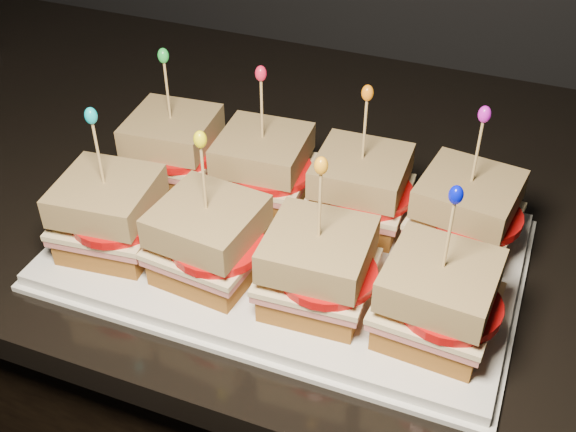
% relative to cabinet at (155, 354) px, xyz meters
% --- Properties ---
extents(cabinet, '(2.48, 0.68, 0.83)m').
position_rel_cabinet_xyz_m(cabinet, '(0.00, 0.00, 0.00)').
color(cabinet, black).
rests_on(cabinet, ground).
extents(granite_slab, '(2.52, 0.72, 0.03)m').
position_rel_cabinet_xyz_m(granite_slab, '(0.00, 0.00, 0.43)').
color(granite_slab, black).
rests_on(granite_slab, cabinet).
extents(platter, '(0.47, 0.29, 0.02)m').
position_rel_cabinet_xyz_m(platter, '(0.31, -0.15, 0.45)').
color(platter, white).
rests_on(platter, granite_slab).
extents(platter_rim, '(0.48, 0.30, 0.01)m').
position_rel_cabinet_xyz_m(platter_rim, '(0.31, -0.15, 0.45)').
color(platter_rim, white).
rests_on(platter_rim, granite_slab).
extents(sandwich_0_bread_bot, '(0.10, 0.10, 0.03)m').
position_rel_cabinet_xyz_m(sandwich_0_bread_bot, '(0.14, -0.09, 0.48)').
color(sandwich_0_bread_bot, brown).
rests_on(sandwich_0_bread_bot, platter).
extents(sandwich_0_ham, '(0.11, 0.10, 0.01)m').
position_rel_cabinet_xyz_m(sandwich_0_ham, '(0.14, -0.09, 0.49)').
color(sandwich_0_ham, '#C75D57').
rests_on(sandwich_0_ham, sandwich_0_bread_bot).
extents(sandwich_0_cheese, '(0.11, 0.11, 0.01)m').
position_rel_cabinet_xyz_m(sandwich_0_cheese, '(0.14, -0.09, 0.50)').
color(sandwich_0_cheese, beige).
rests_on(sandwich_0_cheese, sandwich_0_ham).
extents(sandwich_0_tomato, '(0.09, 0.09, 0.01)m').
position_rel_cabinet_xyz_m(sandwich_0_tomato, '(0.15, -0.09, 0.51)').
color(sandwich_0_tomato, '#BF0B0B').
rests_on(sandwich_0_tomato, sandwich_0_cheese).
extents(sandwich_0_bread_top, '(0.10, 0.10, 0.03)m').
position_rel_cabinet_xyz_m(sandwich_0_bread_top, '(0.14, -0.09, 0.53)').
color(sandwich_0_bread_top, '#522B0F').
rests_on(sandwich_0_bread_top, sandwich_0_tomato).
extents(sandwich_0_pick, '(0.00, 0.00, 0.09)m').
position_rel_cabinet_xyz_m(sandwich_0_pick, '(0.14, -0.09, 0.57)').
color(sandwich_0_pick, tan).
rests_on(sandwich_0_pick, sandwich_0_bread_top).
extents(sandwich_0_frill, '(0.01, 0.01, 0.02)m').
position_rel_cabinet_xyz_m(sandwich_0_frill, '(0.14, -0.09, 0.62)').
color(sandwich_0_frill, green).
rests_on(sandwich_0_frill, sandwich_0_pick).
extents(sandwich_1_bread_bot, '(0.10, 0.10, 0.03)m').
position_rel_cabinet_xyz_m(sandwich_1_bread_bot, '(0.25, -0.09, 0.48)').
color(sandwich_1_bread_bot, brown).
rests_on(sandwich_1_bread_bot, platter).
extents(sandwich_1_ham, '(0.11, 0.10, 0.01)m').
position_rel_cabinet_xyz_m(sandwich_1_ham, '(0.25, -0.09, 0.49)').
color(sandwich_1_ham, '#C75D57').
rests_on(sandwich_1_ham, sandwich_1_bread_bot).
extents(sandwich_1_cheese, '(0.11, 0.10, 0.01)m').
position_rel_cabinet_xyz_m(sandwich_1_cheese, '(0.25, -0.09, 0.50)').
color(sandwich_1_cheese, beige).
rests_on(sandwich_1_cheese, sandwich_1_ham).
extents(sandwich_1_tomato, '(0.09, 0.09, 0.01)m').
position_rel_cabinet_xyz_m(sandwich_1_tomato, '(0.26, -0.09, 0.51)').
color(sandwich_1_tomato, '#BF0B0B').
rests_on(sandwich_1_tomato, sandwich_1_cheese).
extents(sandwich_1_bread_top, '(0.10, 0.10, 0.03)m').
position_rel_cabinet_xyz_m(sandwich_1_bread_top, '(0.25, -0.09, 0.53)').
color(sandwich_1_bread_top, '#522B0F').
rests_on(sandwich_1_bread_top, sandwich_1_tomato).
extents(sandwich_1_pick, '(0.00, 0.00, 0.09)m').
position_rel_cabinet_xyz_m(sandwich_1_pick, '(0.25, -0.09, 0.57)').
color(sandwich_1_pick, tan).
rests_on(sandwich_1_pick, sandwich_1_bread_top).
extents(sandwich_1_frill, '(0.01, 0.01, 0.02)m').
position_rel_cabinet_xyz_m(sandwich_1_frill, '(0.25, -0.09, 0.62)').
color(sandwich_1_frill, red).
rests_on(sandwich_1_frill, sandwich_1_pick).
extents(sandwich_2_bread_bot, '(0.09, 0.09, 0.03)m').
position_rel_cabinet_xyz_m(sandwich_2_bread_bot, '(0.36, -0.09, 0.48)').
color(sandwich_2_bread_bot, brown).
rests_on(sandwich_2_bread_bot, platter).
extents(sandwich_2_ham, '(0.10, 0.10, 0.01)m').
position_rel_cabinet_xyz_m(sandwich_2_ham, '(0.36, -0.09, 0.49)').
color(sandwich_2_ham, '#C75D57').
rests_on(sandwich_2_ham, sandwich_2_bread_bot).
extents(sandwich_2_cheese, '(0.11, 0.10, 0.01)m').
position_rel_cabinet_xyz_m(sandwich_2_cheese, '(0.36, -0.09, 0.50)').
color(sandwich_2_cheese, beige).
rests_on(sandwich_2_cheese, sandwich_2_ham).
extents(sandwich_2_tomato, '(0.09, 0.09, 0.01)m').
position_rel_cabinet_xyz_m(sandwich_2_tomato, '(0.37, -0.09, 0.51)').
color(sandwich_2_tomato, '#BF0B0B').
rests_on(sandwich_2_tomato, sandwich_2_cheese).
extents(sandwich_2_bread_top, '(0.10, 0.10, 0.03)m').
position_rel_cabinet_xyz_m(sandwich_2_bread_top, '(0.36, -0.09, 0.53)').
color(sandwich_2_bread_top, '#522B0F').
rests_on(sandwich_2_bread_top, sandwich_2_tomato).
extents(sandwich_2_pick, '(0.00, 0.00, 0.09)m').
position_rel_cabinet_xyz_m(sandwich_2_pick, '(0.36, -0.09, 0.57)').
color(sandwich_2_pick, tan).
rests_on(sandwich_2_pick, sandwich_2_bread_top).
extents(sandwich_2_frill, '(0.01, 0.01, 0.02)m').
position_rel_cabinet_xyz_m(sandwich_2_frill, '(0.36, -0.09, 0.62)').
color(sandwich_2_frill, orange).
rests_on(sandwich_2_frill, sandwich_2_pick).
extents(sandwich_3_bread_bot, '(0.10, 0.10, 0.03)m').
position_rel_cabinet_xyz_m(sandwich_3_bread_bot, '(0.47, -0.09, 0.48)').
color(sandwich_3_bread_bot, brown).
rests_on(sandwich_3_bread_bot, platter).
extents(sandwich_3_ham, '(0.11, 0.11, 0.01)m').
position_rel_cabinet_xyz_m(sandwich_3_ham, '(0.47, -0.09, 0.49)').
color(sandwich_3_ham, '#C75D57').
rests_on(sandwich_3_ham, sandwich_3_bread_bot).
extents(sandwich_3_cheese, '(0.11, 0.11, 0.01)m').
position_rel_cabinet_xyz_m(sandwich_3_cheese, '(0.47, -0.09, 0.50)').
color(sandwich_3_cheese, beige).
rests_on(sandwich_3_cheese, sandwich_3_ham).
extents(sandwich_3_tomato, '(0.09, 0.09, 0.01)m').
position_rel_cabinet_xyz_m(sandwich_3_tomato, '(0.49, -0.09, 0.51)').
color(sandwich_3_tomato, '#BF0B0B').
rests_on(sandwich_3_tomato, sandwich_3_cheese).
extents(sandwich_3_bread_top, '(0.10, 0.10, 0.03)m').
position_rel_cabinet_xyz_m(sandwich_3_bread_top, '(0.47, -0.09, 0.53)').
color(sandwich_3_bread_top, '#522B0F').
rests_on(sandwich_3_bread_top, sandwich_3_tomato).
extents(sandwich_3_pick, '(0.00, 0.00, 0.09)m').
position_rel_cabinet_xyz_m(sandwich_3_pick, '(0.47, -0.09, 0.57)').
color(sandwich_3_pick, tan).
rests_on(sandwich_3_pick, sandwich_3_bread_top).
extents(sandwich_3_frill, '(0.01, 0.01, 0.02)m').
position_rel_cabinet_xyz_m(sandwich_3_frill, '(0.47, -0.09, 0.62)').
color(sandwich_3_frill, '#C717CA').
rests_on(sandwich_3_frill, sandwich_3_pick).
extents(sandwich_4_bread_bot, '(0.10, 0.10, 0.03)m').
position_rel_cabinet_xyz_m(sandwich_4_bread_bot, '(0.14, -0.22, 0.48)').
color(sandwich_4_bread_bot, brown).
rests_on(sandwich_4_bread_bot, platter).
extents(sandwich_4_ham, '(0.11, 0.11, 0.01)m').
position_rel_cabinet_xyz_m(sandwich_4_ham, '(0.14, -0.22, 0.49)').
color(sandwich_4_ham, '#C75D57').
rests_on(sandwich_4_ham, sandwich_4_bread_bot).
extents(sandwich_4_cheese, '(0.11, 0.11, 0.01)m').
position_rel_cabinet_xyz_m(sandwich_4_cheese, '(0.14, -0.22, 0.50)').
color(sandwich_4_cheese, beige).
rests_on(sandwich_4_cheese, sandwich_4_ham).
extents(sandwich_4_tomato, '(0.09, 0.09, 0.01)m').
position_rel_cabinet_xyz_m(sandwich_4_tomato, '(0.15, -0.23, 0.51)').
color(sandwich_4_tomato, '#BF0B0B').
rests_on(sandwich_4_tomato, sandwich_4_cheese).
extents(sandwich_4_bread_top, '(0.10, 0.10, 0.03)m').
position_rel_cabinet_xyz_m(sandwich_4_bread_top, '(0.14, -0.22, 0.53)').
color(sandwich_4_bread_top, '#522B0F').
rests_on(sandwich_4_bread_top, sandwich_4_tomato).
extents(sandwich_4_pick, '(0.00, 0.00, 0.09)m').
position_rel_cabinet_xyz_m(sandwich_4_pick, '(0.14, -0.22, 0.57)').
color(sandwich_4_pick, tan).
rests_on(sandwich_4_pick, sandwich_4_bread_top).
extents(sandwich_4_frill, '(0.01, 0.01, 0.02)m').
position_rel_cabinet_xyz_m(sandwich_4_frill, '(0.14, -0.22, 0.62)').
color(sandwich_4_frill, '#06B2C5').
rests_on(sandwich_4_frill, sandwich_4_pick).
extents(sandwich_5_bread_bot, '(0.10, 0.10, 0.03)m').
position_rel_cabinet_xyz_m(sandwich_5_bread_bot, '(0.25, -0.22, 0.48)').
color(sandwich_5_bread_bot, brown).
rests_on(sandwich_5_bread_bot, platter).
extents(sandwich_5_ham, '(0.11, 0.11, 0.01)m').
position_rel_cabinet_xyz_m(sandwich_5_ham, '(0.25, -0.22, 0.49)').
color(sandwich_5_ham, '#C75D57').
rests_on(sandwich_5_ham, sandwich_5_bread_bot).
extents(sandwich_5_cheese, '(0.11, 0.11, 0.01)m').
position_rel_cabinet_xyz_m(sandwich_5_cheese, '(0.25, -0.22, 0.50)').
color(sandwich_5_cheese, beige).
rests_on(sandwich_5_cheese, sandwich_5_ham).
extents(sandwich_5_tomato, '(0.09, 0.09, 0.01)m').
position_rel_cabinet_xyz_m(sandwich_5_tomato, '(0.26, -0.23, 0.51)').
color(sandwich_5_tomato, '#BF0B0B').
rests_on(sandwich_5_tomato, sandwich_5_cheese).
extents(sandwich_5_bread_top, '(0.10, 0.10, 0.03)m').
position_rel_cabinet_xyz_m(sandwich_5_bread_top, '(0.25, -0.22, 0.53)').
color(sandwich_5_bread_top, '#522B0F').
rests_on(sandwich_5_bread_top, sandwich_5_tomato).
extents(sandwich_5_pick, '(0.00, 0.00, 0.09)m').
position_rel_cabinet_xyz_m(sandwich_5_pick, '(0.25, -0.22, 0.57)').
color(sandwich_5_pick, tan).
rests_on(sandwich_5_pick, sandwich_5_bread_top).
extents(sandwich_5_frill, '(0.01, 0.01, 0.02)m').
position_rel_cabinet_xyz_m(sandwich_5_frill, '(0.25, -0.22, 0.62)').
color(sandwich_5_frill, yellow).
rests_on(sandwich_5_frill, sandwich_5_pick).
extents(sandwich_6_bread_bot, '(0.09, 0.09, 0.03)m').
position_rel_cabinet_xyz_m(sandwich_6_bread_bot, '(0.36, -0.22, 0.48)').
color(sandwich_6_bread_bot, brown).
rests_on(sandwich_6_bread_bot, platter).
extents(sandwich_6_ham, '(0.10, 0.10, 0.01)m').
position_rel_cabinet_xyz_m(sandwich_6_ham, '(0.36, -0.22, 0.49)').
color(sandwich_6_ham, '#C75D57').
rests_on(sandwich_6_ham, sandwich_6_bread_bot).
extents(sandwich_6_cheese, '(0.11, 0.10, 0.01)m').
position_rel_cabinet_xyz_m(sandwich_6_cheese, '(0.36, -0.22, 0.50)').
color(sandwich_6_cheese, beige).
rests_on(sandwich_6_cheese, sandwich_6_ham).
extents(sandwich_6_tomato, '(0.09, 0.09, 0.01)m').
position_rel_cabinet_xyz_m(sandwich_6_tomato, '(0.37, -0.23, 0.51)').
color(sandwich_6_tomato, '#BF0B0B').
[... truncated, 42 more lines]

